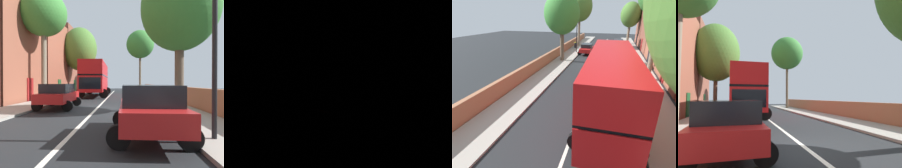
{
  "view_description": "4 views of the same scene",
  "coord_description": "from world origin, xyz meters",
  "views": [
    {
      "loc": [
        1.69,
        -12.73,
        1.72
      ],
      "look_at": [
        0.67,
        5.97,
        1.56
      ],
      "focal_mm": 31.16,
      "sensor_mm": 36.0,
      "label": 1
    },
    {
      "loc": [
        -2.44,
        8.38,
        3.74
      ],
      "look_at": [
        0.72,
        10.33,
        2.5
      ],
      "focal_mm": 36.33,
      "sensor_mm": 36.0,
      "label": 2
    },
    {
      "loc": [
        -1.63,
        21.27,
        5.98
      ],
      "look_at": [
        1.35,
        10.87,
        1.57
      ],
      "focal_mm": 27.19,
      "sensor_mm": 36.0,
      "label": 3
    },
    {
      "loc": [
        -2.21,
        -6.3,
        1.71
      ],
      "look_at": [
        1.53,
        7.78,
        2.73
      ],
      "focal_mm": 30.68,
      "sensor_mm": 36.0,
      "label": 4
    }
  ],
  "objects": [
    {
      "name": "street_tree_left_0",
      "position": [
        -4.79,
        16.41,
        6.71
      ],
      "size": [
        5.18,
        5.18,
        9.86
      ],
      "color": "brown",
      "rests_on": "sidewalk_left"
    },
    {
      "name": "street_tree_right_3",
      "position": [
        4.76,
        21.68,
        8.37
      ],
      "size": [
        4.83,
        4.83,
        10.74
      ],
      "color": "brown",
      "rests_on": "sidewalk_right"
    },
    {
      "name": "sidewalk_left",
      "position": [
        -4.9,
        0.0,
        0.06
      ],
      "size": [
        2.6,
        60.0,
        0.12
      ],
      "primitive_type": "cube",
      "color": "#9E998E",
      "rests_on": "ground"
    },
    {
      "name": "road_centre_line",
      "position": [
        0.0,
        0.0,
        0.0
      ],
      "size": [
        0.16,
        54.0,
        0.01
      ],
      "primitive_type": "cube",
      "color": "silver",
      "rests_on": "ground"
    },
    {
      "name": "double_decker_bus",
      "position": [
        -1.7,
        11.47,
        2.35
      ],
      "size": [
        3.75,
        10.32,
        4.06
      ],
      "color": "red",
      "rests_on": "ground"
    },
    {
      "name": "street_tree_left_4",
      "position": [
        -5.21,
        3.96,
        7.63
      ],
      "size": [
        4.05,
        4.05,
        9.57
      ],
      "color": "#7A6B56",
      "rests_on": "sidewalk_left"
    },
    {
      "name": "sidewalk_right",
      "position": [
        4.9,
        0.0,
        0.06
      ],
      "size": [
        2.6,
        60.0,
        0.12
      ],
      "primitive_type": "cube",
      "color": "#9E998E",
      "rests_on": "ground"
    },
    {
      "name": "parked_car_red_right_1",
      "position": [
        2.5,
        -6.61,
        0.93
      ],
      "size": [
        2.46,
        4.05,
        1.64
      ],
      "color": "#AD1919",
      "rests_on": "ground"
    },
    {
      "name": "parked_car_red_left_2",
      "position": [
        -2.5,
        -0.21,
        0.92
      ],
      "size": [
        2.53,
        4.44,
        1.62
      ],
      "color": "#AD1919",
      "rests_on": "ground"
    },
    {
      "name": "lamppost_right",
      "position": [
        4.3,
        -7.07,
        3.81
      ],
      "size": [
        0.32,
        0.32,
        6.31
      ],
      "color": "black",
      "rests_on": "sidewalk_right"
    },
    {
      "name": "boundary_wall_right",
      "position": [
        6.45,
        0.0,
        0.68
      ],
      "size": [
        0.36,
        54.0,
        1.37
      ],
      "primitive_type": "cube",
      "color": "#9E6647",
      "rests_on": "ground"
    },
    {
      "name": "street_tree_right_1",
      "position": [
        5.04,
        -1.04,
        6.11
      ],
      "size": [
        4.56,
        4.56,
        8.62
      ],
      "color": "brown",
      "rests_on": "sidewalk_right"
    },
    {
      "name": "ground_plane",
      "position": [
        0.0,
        0.0,
        0.0
      ],
      "size": [
        84.0,
        84.0,
        0.0
      ],
      "primitive_type": "plane",
      "color": "black"
    }
  ]
}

